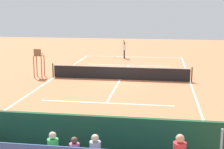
{
  "coord_description": "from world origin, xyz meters",
  "views": [
    {
      "loc": [
        -2.98,
        23.54,
        5.32
      ],
      "look_at": [
        0.0,
        4.0,
        1.2
      ],
      "focal_mm": 53.31,
      "sensor_mm": 36.0,
      "label": 1
    }
  ],
  "objects_px": {
    "tennis_net": "(120,73)",
    "tennis_ball_near": "(111,63)",
    "umpire_chair": "(39,60)",
    "tennis_ball_far": "(108,63)",
    "tennis_racket": "(117,58)",
    "tennis_player": "(124,48)"
  },
  "relations": [
    {
      "from": "tennis_net",
      "to": "tennis_ball_near",
      "type": "relative_size",
      "value": 156.06
    },
    {
      "from": "umpire_chair",
      "to": "tennis_ball_far",
      "type": "bearing_deg",
      "value": -122.75
    },
    {
      "from": "tennis_racket",
      "to": "tennis_ball_far",
      "type": "bearing_deg",
      "value": 83.53
    },
    {
      "from": "tennis_ball_near",
      "to": "tennis_ball_far",
      "type": "height_order",
      "value": "same"
    },
    {
      "from": "tennis_player",
      "to": "umpire_chair",
      "type": "bearing_deg",
      "value": 61.78
    },
    {
      "from": "tennis_player",
      "to": "tennis_racket",
      "type": "distance_m",
      "value": 1.27
    },
    {
      "from": "tennis_net",
      "to": "tennis_racket",
      "type": "distance_m",
      "value": 10.33
    },
    {
      "from": "umpire_chair",
      "to": "tennis_ball_far",
      "type": "distance_m",
      "value": 7.84
    },
    {
      "from": "umpire_chair",
      "to": "tennis_racket",
      "type": "xyz_separation_m",
      "value": [
        -4.6,
        -10.18,
        -1.3
      ]
    },
    {
      "from": "tennis_ball_far",
      "to": "tennis_racket",
      "type": "bearing_deg",
      "value": -96.47
    },
    {
      "from": "tennis_player",
      "to": "tennis_racket",
      "type": "bearing_deg",
      "value": -16.38
    },
    {
      "from": "tennis_player",
      "to": "tennis_racket",
      "type": "xyz_separation_m",
      "value": [
        0.74,
        -0.22,
        -1.0
      ]
    },
    {
      "from": "umpire_chair",
      "to": "tennis_player",
      "type": "height_order",
      "value": "umpire_chair"
    },
    {
      "from": "umpire_chair",
      "to": "tennis_ball_near",
      "type": "bearing_deg",
      "value": -123.98
    },
    {
      "from": "umpire_chair",
      "to": "tennis_player",
      "type": "relative_size",
      "value": 1.11
    },
    {
      "from": "tennis_player",
      "to": "tennis_ball_near",
      "type": "relative_size",
      "value": 29.18
    },
    {
      "from": "umpire_chair",
      "to": "tennis_ball_near",
      "type": "distance_m",
      "value": 8.1
    },
    {
      "from": "tennis_racket",
      "to": "tennis_player",
      "type": "bearing_deg",
      "value": 163.62
    },
    {
      "from": "umpire_chair",
      "to": "tennis_ball_near",
      "type": "height_order",
      "value": "umpire_chair"
    },
    {
      "from": "tennis_player",
      "to": "tennis_racket",
      "type": "height_order",
      "value": "tennis_player"
    },
    {
      "from": "tennis_net",
      "to": "tennis_ball_far",
      "type": "distance_m",
      "value": 6.84
    },
    {
      "from": "tennis_player",
      "to": "tennis_ball_far",
      "type": "relative_size",
      "value": 29.18
    }
  ]
}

